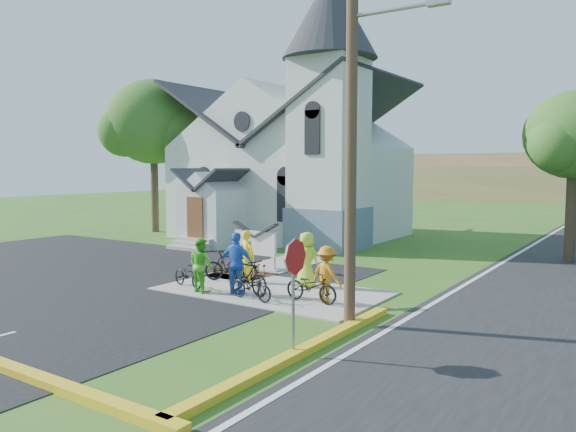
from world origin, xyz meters
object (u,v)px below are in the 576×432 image
Objects in this scene: stop_sign at (295,272)px; cyclist_3 at (327,274)px; cyclist_4 at (307,259)px; cyclist_0 at (247,256)px; bike_4 at (311,286)px; church_sign at (255,243)px; cyclist_1 at (201,265)px; bike_3 at (247,276)px; utility_pole at (354,106)px; cyclist_2 at (237,263)px; bike_0 at (188,275)px; bike_1 at (228,266)px; bike_2 at (251,286)px.

cyclist_3 is (-1.67, 4.24, -0.91)m from stop_sign.
cyclist_0 is at bearing 16.49° from cyclist_4.
stop_sign is 1.44× the size of bike_4.
cyclist_4 is at bearing -26.10° from church_sign.
bike_3 is (1.42, 0.50, -0.28)m from cyclist_1.
cyclist_2 is (-4.44, 0.97, -4.40)m from utility_pole.
church_sign is at bearing 131.88° from stop_sign.
bike_4 is at bearing -36.18° from church_sign.
bike_0 is 1.55m from bike_1.
bike_0 is at bearing 92.87° from bike_2.
cyclist_0 reaches higher than bike_4.
bike_1 is 1.08× the size of bike_2.
cyclist_2 is at bearing 134.57° from bike_3.
cyclist_3 is 2.61m from bike_3.
bike_1 is at bearing 69.36° from bike_3.
church_sign is at bearing 47.83° from bike_3.
bike_4 is at bearing -179.39° from cyclist_2.
utility_pole reaches higher than cyclist_2.
bike_3 is at bearing 140.19° from cyclist_0.
bike_3 is at bearing 164.90° from utility_pole.
bike_2 is (1.99, -0.02, -0.42)m from cyclist_1.
cyclist_4 is at bearing -153.19° from cyclist_0.
cyclist_0 is 0.93× the size of cyclist_2.
bike_0 is (-6.44, 3.56, -1.33)m from stop_sign.
church_sign is at bearing 56.80° from bike_4.
church_sign reaches higher than bike_3.
bike_4 is (4.55, -3.33, -0.52)m from church_sign.
stop_sign is 6.70m from cyclist_4.
utility_pole is 5.26× the size of cyclist_2.
stop_sign is at bearing -105.13° from bike_0.
cyclist_3 is at bearing 177.14° from cyclist_0.
bike_1 is (0.64, -2.36, -0.46)m from church_sign.
cyclist_2 reaches higher than bike_3.
church_sign is 5.09m from bike_2.
cyclist_4 is (0.36, 2.47, 0.47)m from bike_2.
church_sign is at bearing 144.40° from utility_pole.
bike_1 is at bearing 30.74° from cyclist_0.
cyclist_1 reaches higher than church_sign.
cyclist_0 is 1.08× the size of cyclist_3.
cyclist_4 is (2.04, 0.52, 0.01)m from cyclist_0.
stop_sign is at bearing -118.03° from bike_3.
bike_0 is at bearing 142.19° from bike_1.
utility_pole is 5.92× the size of cyclist_1.
cyclist_2 is at bearing -72.97° from bike_0.
cyclist_4 reaches higher than church_sign.
church_sign is 1.34× the size of cyclist_3.
bike_4 is at bearing 127.92° from cyclist_4.
bike_2 is 2.24m from cyclist_3.
cyclist_1 reaches higher than bike_3.
cyclist_0 is (-5.34, 5.25, -0.85)m from stop_sign.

